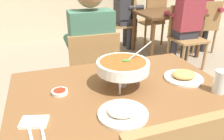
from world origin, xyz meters
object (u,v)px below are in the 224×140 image
at_px(patron_bg_middle, 124,8).
at_px(chair_bg_corner, 152,19).
at_px(dining_table_far, 167,20).
at_px(chair_bg_right, 204,24).
at_px(dining_table_main, 120,104).
at_px(chair_diner_main, 93,74).
at_px(appetizer_plate, 184,76).
at_px(drink_glass, 220,83).
at_px(diner_main, 91,48).
at_px(curry_bowl, 123,66).
at_px(chair_bg_left, 185,33).
at_px(patron_bg_left, 187,17).
at_px(chair_bg_middle, 125,21).
at_px(rice_plate, 123,112).
at_px(patron_bg_right, 202,9).
at_px(sauce_dish, 60,92).

bearing_deg(patron_bg_middle, chair_bg_corner, 1.90).
xyz_separation_m(dining_table_far, chair_bg_right, (0.67, -0.13, -0.10)).
xyz_separation_m(dining_table_main, chair_diner_main, (-0.00, 0.70, -0.11)).
relative_size(appetizer_plate, drink_glass, 1.85).
relative_size(dining_table_main, dining_table_far, 1.24).
bearing_deg(appetizer_plate, diner_main, 119.21).
relative_size(curry_bowl, chair_bg_left, 0.37).
height_order(chair_diner_main, patron_bg_left, patron_bg_left).
distance_m(curry_bowl, patron_bg_left, 2.26).
bearing_deg(chair_bg_middle, diner_main, -119.38).
relative_size(rice_plate, patron_bg_right, 0.18).
bearing_deg(dining_table_far, appetizer_plate, -119.49).
bearing_deg(drink_glass, chair_diner_main, 119.07).
distance_m(sauce_dish, patron_bg_left, 2.50).
xyz_separation_m(chair_bg_right, chair_bg_corner, (-0.64, 0.68, 0.00)).
height_order(dining_table_main, dining_table_far, same).
distance_m(diner_main, patron_bg_left, 1.84).
relative_size(dining_table_main, chair_bg_left, 1.37).
height_order(chair_bg_middle, chair_bg_corner, same).
xyz_separation_m(chair_bg_right, patron_bg_middle, (-1.24, 0.66, 0.24)).
bearing_deg(chair_bg_corner, dining_table_main, -121.79).
height_order(curry_bowl, drink_glass, curry_bowl).
xyz_separation_m(sauce_dish, patron_bg_left, (1.96, 1.55, -0.00)).
xyz_separation_m(chair_bg_left, chair_bg_middle, (-0.53, 1.07, 0.00)).
bearing_deg(patron_bg_right, appetizer_plate, -131.27).
bearing_deg(chair_bg_right, diner_main, -150.84).
xyz_separation_m(appetizer_plate, chair_bg_left, (1.22, 1.64, -0.25)).
bearing_deg(drink_glass, appetizer_plate, 114.34).
xyz_separation_m(chair_bg_right, patron_bg_left, (-0.69, -0.42, 0.24)).
bearing_deg(dining_table_main, chair_bg_corner, 58.21).
bearing_deg(chair_bg_middle, chair_bg_corner, -0.12).
distance_m(chair_diner_main, appetizer_plate, 0.86).
height_order(diner_main, chair_bg_left, diner_main).
height_order(sauce_dish, dining_table_far, sauce_dish).
distance_m(drink_glass, dining_table_far, 2.63).
bearing_deg(curry_bowl, chair_bg_middle, 67.92).
bearing_deg(dining_table_far, patron_bg_middle, 137.34).
xyz_separation_m(sauce_dish, patron_bg_right, (2.62, 2.06, -0.00)).
relative_size(rice_plate, dining_table_far, 0.24).
height_order(appetizer_plate, patron_bg_middle, patron_bg_middle).
distance_m(appetizer_plate, chair_bg_right, 2.79).
bearing_deg(chair_diner_main, sauce_dish, -117.76).
height_order(dining_table_main, chair_bg_middle, chair_bg_middle).
distance_m(chair_bg_middle, patron_bg_left, 1.23).
bearing_deg(chair_bg_right, patron_bg_left, -148.92).
xyz_separation_m(diner_main, chair_bg_right, (2.31, 1.29, -0.24)).
xyz_separation_m(dining_table_main, patron_bg_left, (1.62, 1.60, 0.12)).
bearing_deg(drink_glass, sauce_dish, 162.67).
distance_m(patron_bg_left, patron_bg_right, 0.83).
bearing_deg(diner_main, dining_table_main, -90.00).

